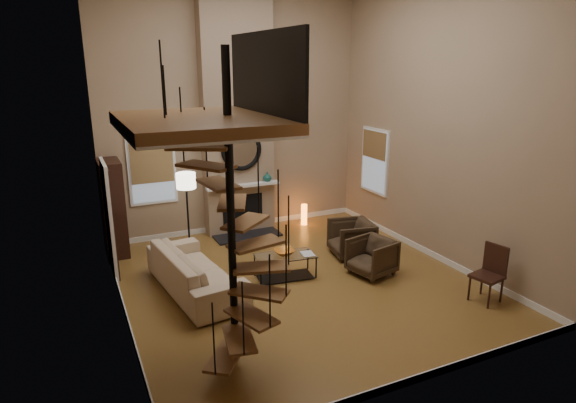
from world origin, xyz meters
name	(u,v)px	position (x,y,z in m)	size (l,w,h in m)	color
ground	(297,281)	(0.00, 0.00, -0.01)	(6.00, 6.50, 0.01)	olive
back_wall	(234,112)	(0.00, 3.25, 2.75)	(6.00, 0.02, 5.50)	#9F8466
front_wall	(431,166)	(0.00, -3.25, 2.75)	(6.00, 0.02, 5.50)	#9F8466
left_wall	(107,142)	(-3.00, 0.00, 2.75)	(0.02, 6.50, 5.50)	#9F8466
right_wall	(439,121)	(3.00, 0.00, 2.75)	(0.02, 6.50, 5.50)	#9F8466
baseboard_back	(238,225)	(0.00, 3.24, 0.06)	(6.00, 0.02, 0.12)	white
baseboard_front	(412,380)	(0.00, -3.24, 0.06)	(6.00, 0.02, 0.12)	white
baseboard_left	(126,313)	(-2.99, 0.00, 0.06)	(0.02, 6.50, 0.12)	white
baseboard_right	(427,252)	(2.99, 0.00, 0.06)	(0.02, 6.50, 0.12)	white
chimney_breast	(237,113)	(0.00, 3.06, 2.75)	(1.60, 0.38, 5.50)	#8C745B
hearth	(248,236)	(0.00, 2.57, 0.02)	(1.50, 0.60, 0.04)	black
firebox	(243,210)	(0.00, 2.86, 0.55)	(0.95, 0.02, 0.72)	black
mantel	(243,186)	(0.00, 2.78, 1.15)	(1.70, 0.18, 0.06)	white
mirror_frame	(242,150)	(0.00, 2.84, 1.95)	(0.94, 0.94, 0.10)	black
mirror_disc	(241,150)	(0.00, 2.85, 1.95)	(0.80, 0.80, 0.01)	white
vase_left	(219,181)	(-0.55, 2.82, 1.30)	(0.24, 0.24, 0.25)	black
vase_right	(267,177)	(0.60, 2.82, 1.28)	(0.20, 0.20, 0.21)	#164E47
window_back	(152,169)	(-1.90, 3.22, 1.62)	(1.02, 0.06, 1.52)	white
window_right	(375,160)	(2.97, 2.00, 1.63)	(0.06, 1.02, 1.52)	white
entry_door	(110,220)	(-2.95, 1.80, 1.05)	(0.10, 1.05, 2.16)	white
loft	(207,117)	(-2.04, -1.80, 3.24)	(1.70, 2.20, 1.09)	brown
spiral_stair	(233,233)	(-1.78, -1.79, 1.78)	(1.47, 1.47, 4.06)	black
hutch	(113,209)	(-2.81, 2.80, 0.95)	(0.42, 0.90, 2.01)	#331911
sofa	(194,270)	(-1.78, 0.39, 0.40)	(2.45, 0.96, 0.71)	#C9AE8B
armchair_near	(355,238)	(1.63, 0.65, 0.35)	(0.80, 0.82, 0.75)	#3A2A1A
armchair_far	(374,256)	(1.45, -0.30, 0.35)	(0.73, 0.75, 0.68)	#3A2A1A
coffee_table	(285,264)	(-0.14, 0.21, 0.28)	(1.15, 0.68, 0.43)	silver
bowl	(284,252)	(-0.14, 0.26, 0.50)	(0.37, 0.37, 0.09)	orange
book	(306,254)	(0.21, 0.06, 0.46)	(0.22, 0.29, 0.03)	gray
floor_lamp	(186,187)	(-1.43, 2.15, 1.41)	(0.39, 0.39, 1.71)	black
accent_lamp	(304,215)	(1.55, 2.80, 0.25)	(0.14, 0.14, 0.51)	orange
side_chair	(490,271)	(2.57, -1.98, 0.53)	(0.52, 0.52, 0.96)	#331911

